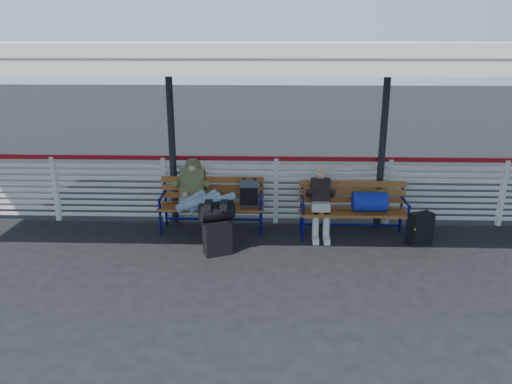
{
  "coord_description": "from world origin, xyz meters",
  "views": [
    {
      "loc": [
        -0.07,
        -6.64,
        3.21
      ],
      "look_at": [
        -0.33,
        1.0,
        0.86
      ],
      "focal_mm": 35.0,
      "sensor_mm": 36.0,
      "label": 1
    }
  ],
  "objects_px": {
    "companion_person": "(321,202)",
    "suitcase_side": "(420,229)",
    "luggage_stack": "(217,226)",
    "bench_right": "(361,203)",
    "bench_left": "(223,198)",
    "traveler_man": "(200,197)"
  },
  "relations": [
    {
      "from": "bench_right",
      "to": "suitcase_side",
      "type": "bearing_deg",
      "value": -18.31
    },
    {
      "from": "companion_person",
      "to": "suitcase_side",
      "type": "bearing_deg",
      "value": -10.54
    },
    {
      "from": "luggage_stack",
      "to": "companion_person",
      "type": "bearing_deg",
      "value": 2.23
    },
    {
      "from": "luggage_stack",
      "to": "bench_right",
      "type": "relative_size",
      "value": 0.47
    },
    {
      "from": "bench_left",
      "to": "bench_right",
      "type": "height_order",
      "value": "same"
    },
    {
      "from": "bench_left",
      "to": "suitcase_side",
      "type": "xyz_separation_m",
      "value": [
        3.26,
        -0.53,
        -0.33
      ]
    },
    {
      "from": "traveler_man",
      "to": "suitcase_side",
      "type": "xyz_separation_m",
      "value": [
        3.6,
        -0.19,
        -0.45
      ]
    },
    {
      "from": "bench_left",
      "to": "companion_person",
      "type": "distance_m",
      "value": 1.68
    },
    {
      "from": "bench_left",
      "to": "bench_right",
      "type": "relative_size",
      "value": 1.0
    },
    {
      "from": "luggage_stack",
      "to": "suitcase_side",
      "type": "height_order",
      "value": "luggage_stack"
    },
    {
      "from": "luggage_stack",
      "to": "companion_person",
      "type": "height_order",
      "value": "companion_person"
    },
    {
      "from": "companion_person",
      "to": "suitcase_side",
      "type": "xyz_separation_m",
      "value": [
        1.6,
        -0.3,
        -0.33
      ]
    },
    {
      "from": "bench_left",
      "to": "companion_person",
      "type": "xyz_separation_m",
      "value": [
        1.66,
        -0.24,
        0.01
      ]
    },
    {
      "from": "luggage_stack",
      "to": "companion_person",
      "type": "distance_m",
      "value": 1.84
    },
    {
      "from": "bench_right",
      "to": "traveler_man",
      "type": "distance_m",
      "value": 2.67
    },
    {
      "from": "bench_left",
      "to": "suitcase_side",
      "type": "relative_size",
      "value": 3.41
    },
    {
      "from": "luggage_stack",
      "to": "bench_left",
      "type": "relative_size",
      "value": 0.47
    },
    {
      "from": "traveler_man",
      "to": "companion_person",
      "type": "distance_m",
      "value": 2.0
    },
    {
      "from": "companion_person",
      "to": "suitcase_side",
      "type": "relative_size",
      "value": 2.17
    },
    {
      "from": "luggage_stack",
      "to": "traveler_man",
      "type": "height_order",
      "value": "traveler_man"
    },
    {
      "from": "suitcase_side",
      "to": "bench_left",
      "type": "bearing_deg",
      "value": 145.77
    },
    {
      "from": "bench_right",
      "to": "traveler_man",
      "type": "relative_size",
      "value": 1.1
    }
  ]
}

